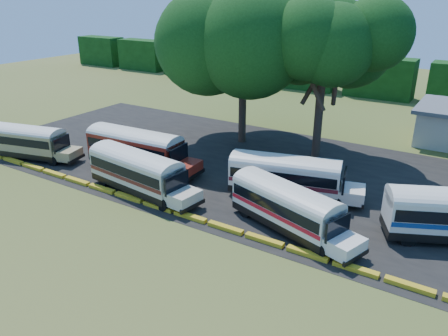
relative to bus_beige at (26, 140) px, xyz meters
The scene contains 11 objects.
ground 22.55m from the bus_beige, ahead, with size 160.00×160.00×0.00m, color #37541C.
asphalt_strip 25.21m from the bus_beige, 21.92° to the left, with size 64.00×24.00×0.02m, color black.
curb 22.44m from the bus_beige, ahead, with size 53.70×0.45×0.30m.
treeline_backdrop 50.59m from the bus_beige, 63.81° to the left, with size 130.00×4.00×6.00m.
bus_beige is the anchor object (origin of this frame).
bus_red 11.61m from the bus_beige, 18.50° to the left, with size 11.36×3.37×3.69m.
bus_cream_west 14.62m from the bus_beige, ahead, with size 10.81×3.83×3.48m.
bus_cream_east 25.75m from the bus_beige, 12.16° to the left, with size 10.78×5.04×3.44m.
bus_white_red 27.33m from the bus_beige, ahead, with size 10.27×5.48×3.29m.
tree_west 23.92m from the bus_beige, 45.41° to the left, with size 14.03×14.03×17.00m.
tree_center 29.81m from the bus_beige, 33.16° to the left, with size 11.05×11.05×15.23m.
Camera 1 is at (15.36, -21.28, 15.28)m, focal length 35.00 mm.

